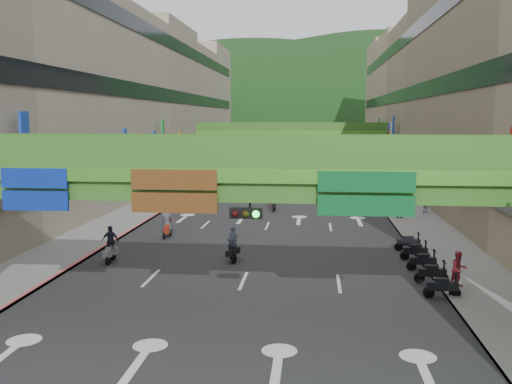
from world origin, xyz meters
name	(u,v)px	position (x,y,z in m)	size (l,w,h in m)	color
road_slab	(284,186)	(0.00, 50.00, 0.01)	(18.00, 140.00, 0.02)	#28282B
sidewalk_left	(189,185)	(-11.00, 50.00, 0.07)	(4.00, 140.00, 0.15)	gray
sidewalk_right	(383,187)	(11.00, 50.00, 0.07)	(4.00, 140.00, 0.15)	gray
curb_left	(205,185)	(-9.10, 50.00, 0.09)	(0.20, 140.00, 0.18)	#CC5959
curb_right	(366,187)	(9.10, 50.00, 0.09)	(0.20, 140.00, 0.18)	gray
building_row_left	(120,103)	(-18.93, 50.00, 9.46)	(12.80, 95.00, 19.00)	#9E937F
building_row_right	(460,102)	(18.93, 50.00, 9.46)	(12.80, 95.00, 19.00)	gray
overpass_near	(246,190)	(0.93, 5.38, 5.21)	(28.00, 12.27, 7.10)	#4C9E2D
overpass_far	(290,135)	(0.00, 65.00, 5.40)	(28.00, 2.20, 7.10)	#4C9E2D
hill_left	(254,143)	(-15.00, 160.00, 0.00)	(168.00, 140.00, 112.00)	#1C4419
hill_right	(379,141)	(25.00, 180.00, 0.00)	(208.00, 176.00, 128.00)	#1C4419
bunting_string	(272,141)	(0.00, 30.00, 5.96)	(26.00, 0.36, 0.47)	black
scooter_rider_near	(233,246)	(-1.01, 15.68, 0.88)	(0.74, 1.58, 1.91)	black
scooter_rider_mid	(274,197)	(0.03, 32.74, 1.15)	(0.92, 1.60, 2.20)	black
scooter_rider_left	(110,244)	(-7.50, 14.79, 1.00)	(1.01, 1.60, 2.00)	gray
scooter_rider_far	(167,221)	(-6.12, 21.37, 1.10)	(0.95, 1.60, 2.15)	maroon
parked_scooter_row	(423,261)	(8.80, 14.67, 0.52)	(1.60, 9.35, 1.08)	black
car_silver	(247,174)	(-5.12, 57.19, 0.61)	(1.30, 3.72, 1.23)	silver
car_yellow	(293,174)	(0.75, 57.59, 0.73)	(1.72, 4.28, 1.46)	#DED800
pedestrian_red	(459,272)	(9.80, 11.62, 0.81)	(0.79, 0.61, 1.62)	#B42E3F
pedestrian_dark	(399,208)	(9.80, 29.64, 0.91)	(1.06, 0.44, 1.81)	black
pedestrian_blue	(425,205)	(12.19, 32.12, 0.81)	(0.75, 0.48, 1.62)	#364D5D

